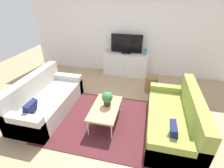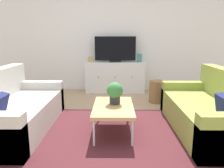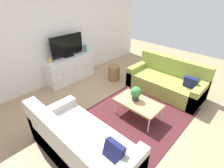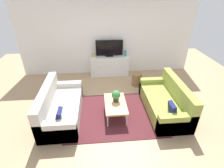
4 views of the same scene
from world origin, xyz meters
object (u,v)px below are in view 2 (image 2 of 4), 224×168
flat_screen_tv (115,49)px  coffee_table (113,108)px  couch_left_side (11,111)px  glass_vase (140,58)px  potted_plant (115,92)px  couch_right_side (213,112)px  tv_console (115,77)px  wicker_basket (158,92)px  mantel_clock (91,59)px

flat_screen_tv → coffee_table: bearing=-90.7°
couch_left_side → glass_vase: 3.21m
potted_plant → flat_screen_tv: (0.01, 2.38, 0.47)m
flat_screen_tv → glass_vase: size_ratio=4.85×
couch_left_side → couch_right_side: bearing=0.0°
tv_console → flat_screen_tv: flat_screen_tv is taller
tv_console → wicker_basket: tv_console is taller
couch_right_side → coffee_table: 1.42m
flat_screen_tv → mantel_clock: size_ratio=7.57×
mantel_clock → wicker_basket: 1.83m
glass_vase → mantel_clock: glass_vase is taller
flat_screen_tv → mantel_clock: bearing=-178.1°
couch_left_side → flat_screen_tv: flat_screen_tv is taller
potted_plant → wicker_basket: (0.88, 1.43, -0.34)m
mantel_clock → wicker_basket: bearing=-32.3°
glass_vase → couch_left_side: bearing=-131.4°
potted_plant → mantel_clock: bearing=103.9°
couch_right_side → mantel_clock: size_ratio=14.64×
potted_plant → couch_left_side: bearing=-179.4°
tv_console → mantel_clock: (-0.59, 0.00, 0.43)m
glass_vase → couch_right_side: bearing=-71.5°
couch_right_side → glass_vase: 2.57m
couch_right_side → potted_plant: couch_right_side is taller
couch_right_side → flat_screen_tv: flat_screen_tv is taller
couch_right_side → glass_vase: (-0.79, 2.37, 0.56)m
couch_left_side → coffee_table: couch_left_side is taller
tv_console → wicker_basket: bearing=-46.7°
coffee_table → wicker_basket: (0.91, 1.52, -0.14)m
potted_plant → wicker_basket: bearing=58.3°
coffee_table → mantel_clock: mantel_clock is taller
coffee_table → mantel_clock: 2.55m
coffee_table → wicker_basket: bearing=59.2°
coffee_table → couch_left_side: bearing=177.2°
glass_vase → wicker_basket: size_ratio=0.45×
tv_console → flat_screen_tv: 0.67m
coffee_table → tv_console: tv_console is taller
couch_right_side → potted_plant: size_ratio=6.11×
wicker_basket → tv_console: bearing=133.3°
flat_screen_tv → mantel_clock: 0.64m
tv_console → mantel_clock: 0.73m
coffee_table → mantel_clock: size_ratio=7.28×
flat_screen_tv → glass_vase: (0.59, -0.02, -0.20)m
wicker_basket → coffee_table: bearing=-120.8°
coffee_table → glass_vase: glass_vase is taller
couch_right_side → wicker_basket: size_ratio=4.22×
couch_left_side → flat_screen_tv: 2.93m
mantel_clock → coffee_table: bearing=-77.1°
couch_left_side → mantel_clock: bearing=69.1°
couch_left_side → glass_vase: glass_vase is taller
couch_right_side → mantel_clock: 3.13m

